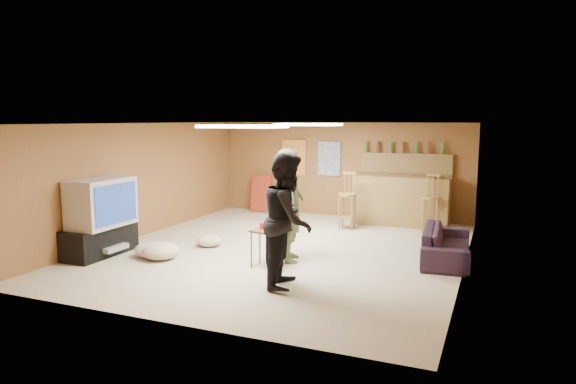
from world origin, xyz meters
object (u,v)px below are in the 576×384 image
at_px(person_olive, 291,205).
at_px(tv_body, 101,203).
at_px(bar_counter, 401,200).
at_px(tray_table, 267,249).
at_px(person_black, 288,220).
at_px(sofa, 447,244).

bearing_deg(person_olive, tv_body, 85.56).
bearing_deg(bar_counter, tray_table, -108.18).
distance_m(person_black, sofa, 2.95).
relative_size(person_black, tray_table, 3.14).
relative_size(person_olive, person_black, 0.99).
distance_m(person_olive, sofa, 2.61).
bearing_deg(person_black, sofa, -52.34).
relative_size(person_black, sofa, 1.00).
relative_size(bar_counter, person_black, 1.09).
bearing_deg(person_black, tray_table, 31.51).
bearing_deg(tv_body, bar_counter, 47.00).
bearing_deg(sofa, bar_counter, 21.25).
bearing_deg(tray_table, bar_counter, 71.82).
relative_size(tv_body, person_black, 0.60).
distance_m(person_olive, person_black, 1.25).
xyz_separation_m(bar_counter, sofa, (1.20, -2.53, -0.28)).
relative_size(person_olive, sofa, 0.99).
bearing_deg(person_olive, tray_table, 137.30).
bearing_deg(bar_counter, person_black, -98.34).
bearing_deg(bar_counter, person_olive, -107.74).
bearing_deg(tray_table, tv_body, -171.32).
distance_m(tv_body, sofa, 5.72).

